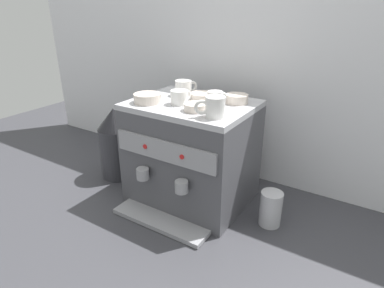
{
  "coord_description": "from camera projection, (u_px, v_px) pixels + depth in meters",
  "views": [
    {
      "loc": [
        0.76,
        -1.19,
        0.9
      ],
      "look_at": [
        0.0,
        0.0,
        0.29
      ],
      "focal_mm": 30.64,
      "sensor_mm": 36.0,
      "label": 1
    }
  ],
  "objects": [
    {
      "name": "ceramic_bowl_3",
      "position": [
        195.0,
        107.0,
        1.34
      ],
      "size": [
        0.1,
        0.1,
        0.03
      ],
      "color": "beige",
      "rests_on": "espresso_machine"
    },
    {
      "name": "ceramic_cup_3",
      "position": [
        215.0,
        99.0,
        1.39
      ],
      "size": [
        0.07,
        0.1,
        0.07
      ],
      "color": "white",
      "rests_on": "espresso_machine"
    },
    {
      "name": "ceramic_bowl_2",
      "position": [
        237.0,
        99.0,
        1.44
      ],
      "size": [
        0.1,
        0.1,
        0.04
      ],
      "color": "beige",
      "rests_on": "espresso_machine"
    },
    {
      "name": "ground_plane",
      "position": [
        192.0,
        196.0,
        1.66
      ],
      "size": [
        4.0,
        4.0,
        0.0
      ],
      "primitive_type": "plane",
      "color": "#38383D"
    },
    {
      "name": "ceramic_cup_2",
      "position": [
        180.0,
        97.0,
        1.42
      ],
      "size": [
        0.08,
        0.11,
        0.06
      ],
      "color": "white",
      "rests_on": "espresso_machine"
    },
    {
      "name": "espresso_machine",
      "position": [
        192.0,
        153.0,
        1.56
      ],
      "size": [
        0.54,
        0.53,
        0.49
      ],
      "color": "#4C4C51",
      "rests_on": "ground_plane"
    },
    {
      "name": "ceramic_bowl_1",
      "position": [
        203.0,
        96.0,
        1.5
      ],
      "size": [
        0.12,
        0.12,
        0.03
      ],
      "color": "beige",
      "rests_on": "espresso_machine"
    },
    {
      "name": "ceramic_cup_1",
      "position": [
        184.0,
        88.0,
        1.56
      ],
      "size": [
        0.08,
        0.11,
        0.07
      ],
      "color": "white",
      "rests_on": "espresso_machine"
    },
    {
      "name": "coffee_grinder",
      "position": [
        116.0,
        143.0,
        1.78
      ],
      "size": [
        0.18,
        0.18,
        0.39
      ],
      "color": "#333338",
      "rests_on": "ground_plane"
    },
    {
      "name": "milk_pitcher",
      "position": [
        271.0,
        209.0,
        1.42
      ],
      "size": [
        0.1,
        0.1,
        0.16
      ],
      "primitive_type": "cylinder",
      "color": "#B7B7BC",
      "rests_on": "ground_plane"
    },
    {
      "name": "tiled_backsplash_wall",
      "position": [
        230.0,
        72.0,
        1.72
      ],
      "size": [
        2.8,
        0.03,
        1.12
      ],
      "primitive_type": "cube",
      "color": "silver",
      "rests_on": "ground_plane"
    },
    {
      "name": "ceramic_cup_0",
      "position": [
        214.0,
        107.0,
        1.25
      ],
      "size": [
        0.11,
        0.09,
        0.08
      ],
      "color": "white",
      "rests_on": "espresso_machine"
    },
    {
      "name": "ceramic_bowl_0",
      "position": [
        147.0,
        98.0,
        1.45
      ],
      "size": [
        0.12,
        0.12,
        0.04
      ],
      "color": "beige",
      "rests_on": "espresso_machine"
    }
  ]
}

